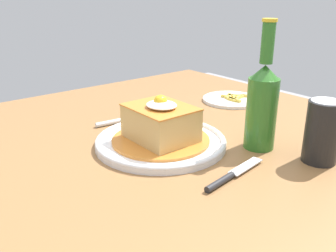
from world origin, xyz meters
The scene contains 8 objects.
dining_table centered at (0.00, 0.00, 0.66)m, with size 1.18×0.95×0.78m.
main_plate centered at (-0.04, -0.09, 0.78)m, with size 0.28×0.28×0.02m.
sandwich_meal centered at (-0.04, -0.10, 0.82)m, with size 0.21×0.21×0.10m.
fork centered at (-0.22, -0.09, 0.78)m, with size 0.03×0.14×0.01m.
knife centered at (0.16, -0.10, 0.78)m, with size 0.04×0.17×0.01m.
soda_can centered at (0.21, 0.10, 0.84)m, with size 0.07×0.07×0.12m.
beer_bottle_green centered at (0.10, 0.06, 0.87)m, with size 0.06×0.06×0.27m.
side_plate_fries centered at (-0.17, 0.27, 0.78)m, with size 0.17×0.17×0.02m.
Camera 1 is at (0.55, -0.55, 1.10)m, focal length 40.02 mm.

